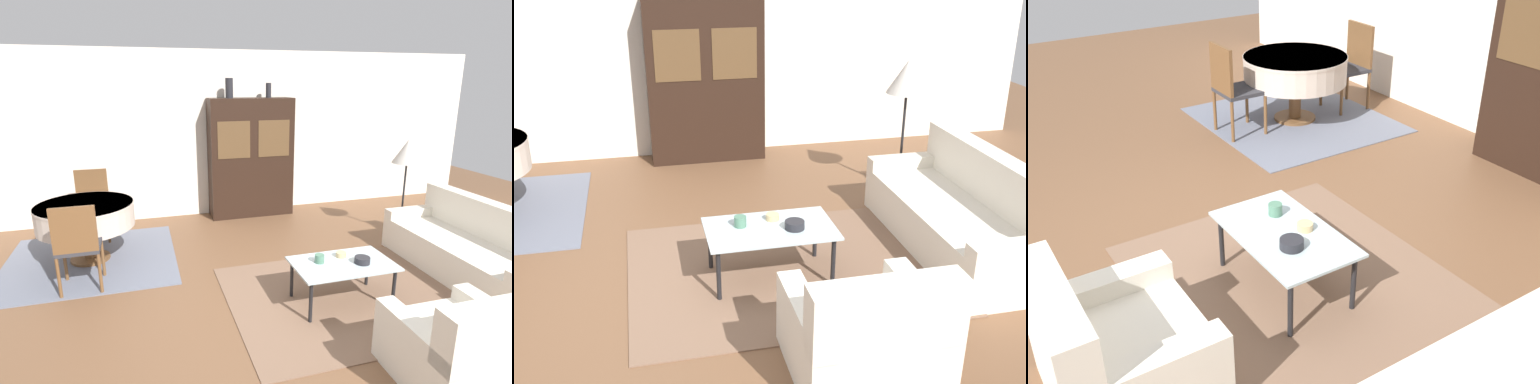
{
  "view_description": "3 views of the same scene",
  "coord_description": "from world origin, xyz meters",
  "views": [
    {
      "loc": [
        -1.08,
        -2.95,
        2.22
      ],
      "look_at": [
        0.2,
        1.4,
        0.95
      ],
      "focal_mm": 28.0,
      "sensor_mm": 36.0,
      "label": 1
    },
    {
      "loc": [
        -0.14,
        -3.78,
        2.52
      ],
      "look_at": [
        0.8,
        0.33,
        0.75
      ],
      "focal_mm": 42.0,
      "sensor_mm": 36.0,
      "label": 2
    },
    {
      "loc": [
        3.62,
        -1.49,
        2.57
      ],
      "look_at": [
        0.8,
        0.33,
        0.75
      ],
      "focal_mm": 42.0,
      "sensor_mm": 36.0,
      "label": 3
    }
  ],
  "objects": [
    {
      "name": "cup",
      "position": [
        0.57,
        0.41,
        0.49
      ],
      "size": [
        0.1,
        0.1,
        0.09
      ],
      "color": "#4C7A60",
      "rests_on": "coffee_table"
    },
    {
      "name": "dining_rug",
      "position": [
        -1.78,
        2.14,
        0.01
      ],
      "size": [
        2.08,
        1.92,
        0.01
      ],
      "color": "slate",
      "rests_on": "ground_plane"
    },
    {
      "name": "coffee_table",
      "position": [
        0.8,
        0.33,
        0.4
      ],
      "size": [
        1.02,
        0.61,
        0.44
      ],
      "color": "black",
      "rests_on": "area_rug"
    },
    {
      "name": "wall_back",
      "position": [
        0.0,
        3.63,
        1.35
      ],
      "size": [
        10.0,
        0.06,
        2.7
      ],
      "color": "silver",
      "rests_on": "ground_plane"
    },
    {
      "name": "area_rug",
      "position": [
        0.95,
        0.43,
        0.01
      ],
      "size": [
        2.55,
        2.0,
        0.01
      ],
      "color": "brown",
      "rests_on": "ground_plane"
    },
    {
      "name": "bowl",
      "position": [
        0.98,
        0.27,
        0.48
      ],
      "size": [
        0.16,
        0.16,
        0.06
      ],
      "color": "#232328",
      "rests_on": "coffee_table"
    },
    {
      "name": "bowl_small",
      "position": [
        0.85,
        0.47,
        0.47
      ],
      "size": [
        0.11,
        0.11,
        0.05
      ],
      "color": "tan",
      "rests_on": "coffee_table"
    },
    {
      "name": "dining_chair_far",
      "position": [
        -1.79,
        2.96,
        0.56
      ],
      "size": [
        0.44,
        0.44,
        0.98
      ],
      "rotation": [
        0.0,
        0.0,
        3.14
      ],
      "color": "brown",
      "rests_on": "dining_rug"
    },
    {
      "name": "armchair",
      "position": [
        1.12,
        -0.94,
        0.3
      ],
      "size": [
        0.91,
        0.83,
        0.82
      ],
      "color": "silver",
      "rests_on": "ground_plane"
    },
    {
      "name": "dining_chair_near",
      "position": [
        -1.79,
        1.35,
        0.56
      ],
      "size": [
        0.44,
        0.44,
        0.98
      ],
      "color": "brown",
      "rests_on": "dining_rug"
    },
    {
      "name": "dining_table",
      "position": [
        -1.79,
        2.16,
        0.6
      ],
      "size": [
        1.17,
        1.17,
        0.74
      ],
      "color": "brown",
      "rests_on": "dining_rug"
    },
    {
      "name": "ground_plane",
      "position": [
        0.0,
        0.0,
        0.0
      ],
      "size": [
        14.0,
        14.0,
        0.0
      ],
      "primitive_type": "plane",
      "color": "brown"
    }
  ]
}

